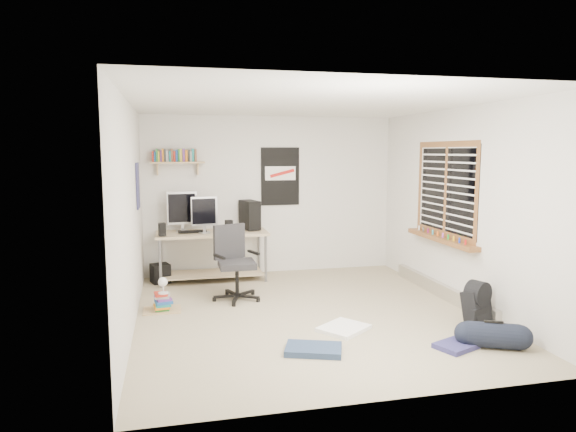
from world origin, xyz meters
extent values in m
cube|color=gray|center=(0.00, 0.00, -0.01)|extent=(4.00, 4.50, 0.01)
cube|color=white|center=(0.00, 0.00, 2.50)|extent=(4.00, 4.50, 0.01)
cube|color=silver|center=(0.00, 2.25, 1.25)|extent=(4.00, 0.01, 2.50)
cube|color=silver|center=(-2.00, 0.00, 1.25)|extent=(0.01, 4.50, 2.50)
cube|color=silver|center=(2.00, 0.00, 1.25)|extent=(0.01, 4.50, 2.50)
cube|color=tan|center=(-0.97, 1.91, 0.36)|extent=(1.80, 1.21, 0.75)
cube|color=#B7B6BB|center=(-1.41, 2.00, 1.00)|extent=(0.45, 0.15, 0.49)
cube|color=#B6B7BC|center=(-1.09, 1.78, 0.97)|extent=(0.40, 0.15, 0.43)
cube|color=black|center=(-0.38, 2.00, 0.97)|extent=(0.30, 0.46, 0.44)
cube|color=black|center=(-1.27, 1.86, 0.76)|extent=(0.42, 0.16, 0.02)
cube|color=black|center=(-1.70, 1.61, 0.85)|extent=(0.11, 0.11, 0.19)
cube|color=black|center=(-0.75, 1.61, 0.85)|extent=(0.12, 0.12, 0.20)
cube|color=#252427|center=(-0.74, 0.78, 0.49)|extent=(0.83, 0.83, 0.99)
cube|color=tan|center=(-1.45, 2.14, 1.78)|extent=(0.80, 0.22, 0.24)
cube|color=black|center=(0.15, 2.23, 1.55)|extent=(0.62, 0.03, 0.92)
cube|color=navy|center=(-1.99, 1.20, 1.50)|extent=(0.02, 0.42, 0.60)
cube|color=brown|center=(1.95, 0.30, 1.45)|extent=(0.10, 1.50, 1.26)
cube|color=#B7B2A8|center=(1.96, 0.30, 0.09)|extent=(0.08, 2.50, 0.18)
cube|color=black|center=(1.75, -0.84, 0.20)|extent=(0.37, 0.34, 0.40)
cylinder|color=black|center=(1.53, -1.46, 0.14)|extent=(0.34, 0.34, 0.50)
cube|color=white|center=(0.24, -0.65, 0.02)|extent=(0.66, 0.64, 0.04)
cube|color=navy|center=(-0.25, -1.18, 0.03)|extent=(0.63, 0.51, 0.06)
cube|color=navy|center=(1.17, -1.39, 0.03)|extent=(0.48, 0.43, 0.05)
cube|color=brown|center=(-1.71, 0.51, 0.15)|extent=(0.44, 0.36, 0.30)
cube|color=white|center=(-1.69, 0.49, 0.38)|extent=(0.18, 0.23, 0.21)
cube|color=black|center=(-1.75, 1.92, 0.14)|extent=(0.32, 0.32, 0.28)
camera|label=1|loc=(-1.56, -5.80, 1.95)|focal=32.00mm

